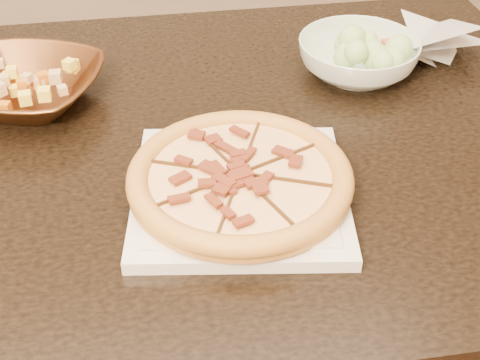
{
  "coord_description": "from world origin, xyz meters",
  "views": [
    {
      "loc": [
        0.08,
        -0.71,
        1.31
      ],
      "look_at": [
        0.2,
        -0.05,
        0.78
      ],
      "focal_mm": 50.0,
      "sensor_mm": 36.0,
      "label": 1
    }
  ],
  "objects_px": {
    "plate": "(240,192)",
    "salad_bowl": "(358,58)",
    "bronze_bowl": "(27,87)",
    "dining_table": "(157,195)",
    "pizza": "(240,178)"
  },
  "relations": [
    {
      "from": "pizza",
      "to": "bronze_bowl",
      "type": "bearing_deg",
      "value": 134.29
    },
    {
      "from": "pizza",
      "to": "dining_table",
      "type": "bearing_deg",
      "value": 123.79
    },
    {
      "from": "dining_table",
      "to": "bronze_bowl",
      "type": "bearing_deg",
      "value": 142.83
    },
    {
      "from": "dining_table",
      "to": "pizza",
      "type": "relative_size",
      "value": 4.7
    },
    {
      "from": "plate",
      "to": "bronze_bowl",
      "type": "bearing_deg",
      "value": 134.29
    },
    {
      "from": "plate",
      "to": "bronze_bowl",
      "type": "xyz_separation_m",
      "value": [
        -0.29,
        0.29,
        0.02
      ]
    },
    {
      "from": "dining_table",
      "to": "plate",
      "type": "relative_size",
      "value": 4.34
    },
    {
      "from": "plate",
      "to": "pizza",
      "type": "xyz_separation_m",
      "value": [
        0.0,
        0.0,
        0.02
      ]
    },
    {
      "from": "plate",
      "to": "salad_bowl",
      "type": "bearing_deg",
      "value": 48.79
    },
    {
      "from": "plate",
      "to": "salad_bowl",
      "type": "relative_size",
      "value": 1.57
    },
    {
      "from": "pizza",
      "to": "salad_bowl",
      "type": "height_order",
      "value": "salad_bowl"
    },
    {
      "from": "bronze_bowl",
      "to": "dining_table",
      "type": "bearing_deg",
      "value": -37.17
    },
    {
      "from": "dining_table",
      "to": "salad_bowl",
      "type": "bearing_deg",
      "value": 20.51
    },
    {
      "from": "plate",
      "to": "pizza",
      "type": "distance_m",
      "value": 0.02
    },
    {
      "from": "pizza",
      "to": "salad_bowl",
      "type": "bearing_deg",
      "value": 48.79
    }
  ]
}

